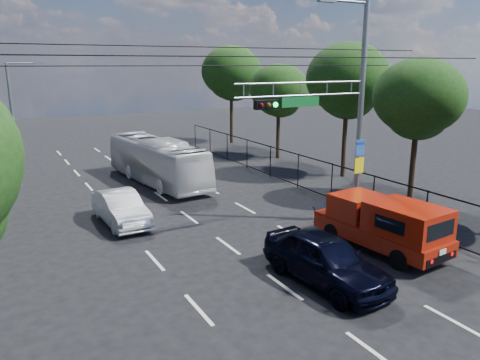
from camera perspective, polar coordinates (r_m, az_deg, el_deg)
ground at (r=12.83m, az=15.99°, el=-19.55°), size 120.00×120.00×0.00m
lane_markings at (r=23.84m, az=-8.07°, el=-3.16°), size 6.12×38.00×0.01m
signal_mast at (r=20.30m, az=12.00°, el=8.79°), size 6.43×0.39×9.50m
streetlight_left at (r=29.61m, az=-25.63°, el=6.75°), size 2.09×0.22×7.08m
utility_wires at (r=18.03m, az=-2.89°, el=14.79°), size 22.00×5.04×0.74m
fence_right at (r=25.62m, az=9.46°, el=0.39°), size 0.06×34.03×2.00m
tree_right_b at (r=25.22m, az=20.90°, el=8.72°), size 4.50×4.50×7.31m
tree_right_c at (r=29.84m, az=12.95°, el=11.26°), size 5.10×5.10×8.29m
tree_right_d at (r=35.23m, az=4.76°, el=10.49°), size 4.32×4.32×7.02m
tree_right_e at (r=42.19m, az=-1.07°, el=12.58°), size 5.28×5.28×8.58m
red_pickup at (r=18.67m, az=17.01°, el=-5.03°), size 2.49×5.64×2.04m
navy_hatchback at (r=15.62m, az=10.37°, el=-9.46°), size 2.31×4.97×1.65m
white_bus at (r=28.41m, az=-10.10°, el=2.34°), size 3.37×9.84×2.69m
white_van at (r=21.54m, az=-14.33°, el=-3.34°), size 1.75×4.45×1.44m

